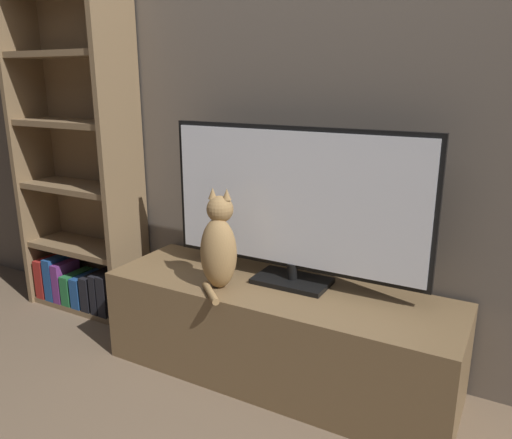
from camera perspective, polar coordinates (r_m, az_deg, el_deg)
name	(u,v)px	position (r m, az deg, el deg)	size (l,w,h in m)	color
wall_back	(311,61)	(2.14, 6.31, 17.54)	(4.80, 0.05, 2.60)	#60564C
tv_stand	(277,332)	(2.15, 2.47, -12.74)	(1.47, 0.46, 0.41)	brown
tv	(294,204)	(2.00, 4.37, 1.78)	(1.11, 0.19, 0.65)	black
cat	(219,246)	(2.01, -4.25, -3.05)	(0.18, 0.26, 0.41)	#997547
bookshelf	(82,177)	(2.81, -19.22, 4.62)	(0.68, 0.28, 1.69)	brown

